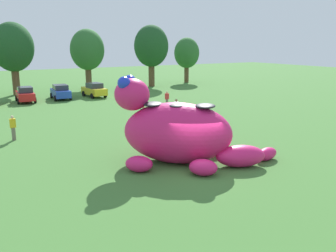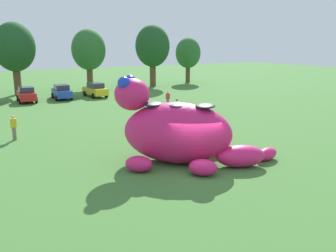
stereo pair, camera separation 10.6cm
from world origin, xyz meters
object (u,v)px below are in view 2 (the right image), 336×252
(spectator_wandering, at_px, (207,125))
(car_yellow, at_px, (95,90))
(spectator_mid_field, at_px, (144,117))
(spectator_by_cars, at_px, (168,99))
(car_red, at_px, (26,94))
(car_blue, at_px, (62,92))
(spectator_near_inflatable, at_px, (177,109))
(spectator_far_side, at_px, (14,128))
(giant_inflatable_creature, at_px, (177,132))

(spectator_wandering, bearing_deg, car_yellow, 90.70)
(spectator_mid_field, bearing_deg, spectator_by_cars, 47.90)
(car_red, height_order, car_blue, same)
(car_yellow, xyz_separation_m, spectator_near_inflatable, (1.88, -16.13, -0.01))
(spectator_mid_field, distance_m, spectator_far_side, 9.41)
(spectator_wandering, bearing_deg, car_red, 109.99)
(spectator_wandering, bearing_deg, spectator_near_inflatable, 76.49)
(spectator_mid_field, bearing_deg, car_red, 108.11)
(spectator_near_inflatable, bearing_deg, car_blue, 109.93)
(car_yellow, height_order, spectator_far_side, car_yellow)
(car_blue, relative_size, spectator_wandering, 2.45)
(car_red, distance_m, spectator_far_side, 17.19)
(spectator_by_cars, bearing_deg, car_blue, 124.84)
(spectator_mid_field, bearing_deg, car_blue, 95.88)
(car_yellow, relative_size, spectator_by_cars, 2.48)
(car_red, distance_m, spectator_mid_field, 18.76)
(car_blue, xyz_separation_m, spectator_near_inflatable, (5.93, -16.35, -0.01))
(car_blue, distance_m, spectator_wandering, 23.42)
(spectator_near_inflatable, xyz_separation_m, spectator_wandering, (-1.60, -6.67, 0.00))
(car_yellow, height_order, spectator_near_inflatable, car_yellow)
(car_blue, bearing_deg, giant_inflatable_creature, -90.78)
(spectator_near_inflatable, bearing_deg, car_red, 121.52)
(spectator_near_inflatable, bearing_deg, spectator_wandering, -103.51)
(spectator_mid_field, xyz_separation_m, spectator_far_side, (-9.36, 1.01, 0.00))
(car_yellow, relative_size, spectator_near_inflatable, 2.48)
(car_yellow, distance_m, spectator_mid_field, 17.95)
(spectator_near_inflatable, xyz_separation_m, spectator_mid_field, (-4.07, -1.69, 0.00))
(giant_inflatable_creature, bearing_deg, car_blue, 89.22)
(car_blue, distance_m, spectator_far_side, 18.61)
(car_blue, relative_size, spectator_mid_field, 2.45)
(spectator_mid_field, distance_m, spectator_by_cars, 9.01)
(spectator_near_inflatable, height_order, spectator_wandering, same)
(car_red, height_order, spectator_mid_field, car_red)
(giant_inflatable_creature, relative_size, spectator_wandering, 5.10)
(spectator_mid_field, bearing_deg, spectator_near_inflatable, 22.52)
(spectator_near_inflatable, bearing_deg, car_yellow, 96.65)
(spectator_far_side, bearing_deg, spectator_by_cars, 20.24)
(spectator_wandering, bearing_deg, spectator_mid_field, 116.36)
(car_blue, distance_m, spectator_near_inflatable, 17.40)
(giant_inflatable_creature, bearing_deg, spectator_far_side, 126.60)
(spectator_mid_field, height_order, spectator_wandering, same)
(spectator_mid_field, relative_size, spectator_by_cars, 1.00)
(giant_inflatable_creature, relative_size, spectator_far_side, 5.10)
(giant_inflatable_creature, distance_m, car_blue, 26.66)
(giant_inflatable_creature, xyz_separation_m, spectator_by_cars, (8.26, 15.29, -0.88))
(car_yellow, bearing_deg, spectator_by_cars, -70.90)
(car_red, xyz_separation_m, spectator_near_inflatable, (9.90, -16.14, -0.01))
(spectator_near_inflatable, xyz_separation_m, spectator_by_cars, (1.97, 5.00, 0.00))
(car_yellow, distance_m, spectator_far_side, 20.39)
(spectator_mid_field, bearing_deg, giant_inflatable_creature, -104.49)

